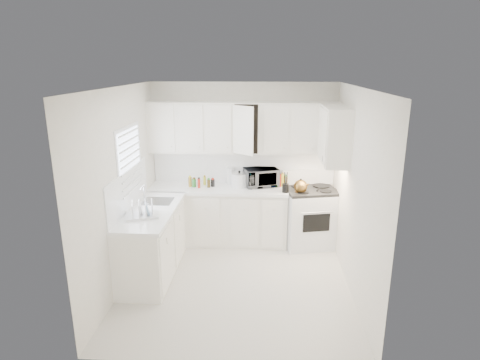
# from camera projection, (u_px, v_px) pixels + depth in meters

# --- Properties ---
(floor) EXTENTS (3.20, 3.20, 0.00)m
(floor) POSITION_uv_depth(u_px,v_px,m) (237.00, 282.00, 5.53)
(floor) COLOR silver
(floor) RESTS_ON ground
(ceiling) EXTENTS (3.20, 3.20, 0.00)m
(ceiling) POSITION_uv_depth(u_px,v_px,m) (236.00, 87.00, 4.81)
(ceiling) COLOR white
(ceiling) RESTS_ON ground
(wall_back) EXTENTS (3.00, 0.00, 3.00)m
(wall_back) POSITION_uv_depth(u_px,v_px,m) (243.00, 162.00, 6.70)
(wall_back) COLOR white
(wall_back) RESTS_ON ground
(wall_front) EXTENTS (3.00, 0.00, 3.00)m
(wall_front) POSITION_uv_depth(u_px,v_px,m) (224.00, 245.00, 3.63)
(wall_front) COLOR white
(wall_front) RESTS_ON ground
(wall_left) EXTENTS (0.00, 3.20, 3.20)m
(wall_left) POSITION_uv_depth(u_px,v_px,m) (122.00, 189.00, 5.26)
(wall_left) COLOR white
(wall_left) RESTS_ON ground
(wall_right) EXTENTS (0.00, 3.20, 3.20)m
(wall_right) POSITION_uv_depth(u_px,v_px,m) (355.00, 194.00, 5.08)
(wall_right) COLOR white
(wall_right) RESTS_ON ground
(window_blinds) EXTENTS (0.06, 0.96, 1.06)m
(window_blinds) POSITION_uv_depth(u_px,v_px,m) (131.00, 164.00, 5.52)
(window_blinds) COLOR white
(window_blinds) RESTS_ON wall_left
(lower_cabinets_back) EXTENTS (2.22, 0.60, 0.90)m
(lower_cabinets_back) POSITION_uv_depth(u_px,v_px,m) (219.00, 216.00, 6.67)
(lower_cabinets_back) COLOR white
(lower_cabinets_back) RESTS_ON floor
(lower_cabinets_left) EXTENTS (0.60, 1.60, 0.90)m
(lower_cabinets_left) POSITION_uv_depth(u_px,v_px,m) (153.00, 243.00, 5.67)
(lower_cabinets_left) COLOR white
(lower_cabinets_left) RESTS_ON floor
(countertop_back) EXTENTS (2.24, 0.64, 0.05)m
(countertop_back) POSITION_uv_depth(u_px,v_px,m) (218.00, 189.00, 6.53)
(countertop_back) COLOR white
(countertop_back) RESTS_ON lower_cabinets_back
(countertop_left) EXTENTS (0.64, 1.62, 0.05)m
(countertop_left) POSITION_uv_depth(u_px,v_px,m) (151.00, 211.00, 5.53)
(countertop_left) COLOR white
(countertop_left) RESTS_ON lower_cabinets_left
(backsplash_back) EXTENTS (2.98, 0.02, 0.55)m
(backsplash_back) POSITION_uv_depth(u_px,v_px,m) (243.00, 167.00, 6.71)
(backsplash_back) COLOR white
(backsplash_back) RESTS_ON wall_back
(backsplash_left) EXTENTS (0.02, 1.60, 0.55)m
(backsplash_left) POSITION_uv_depth(u_px,v_px,m) (128.00, 190.00, 5.47)
(backsplash_left) COLOR white
(backsplash_left) RESTS_ON wall_left
(upper_cabinets_back) EXTENTS (3.00, 0.33, 0.80)m
(upper_cabinets_back) POSITION_uv_depth(u_px,v_px,m) (243.00, 152.00, 6.49)
(upper_cabinets_back) COLOR white
(upper_cabinets_back) RESTS_ON wall_back
(upper_cabinets_right) EXTENTS (0.33, 0.90, 0.80)m
(upper_cabinets_right) POSITION_uv_depth(u_px,v_px,m) (333.00, 163.00, 5.82)
(upper_cabinets_right) COLOR white
(upper_cabinets_right) RESTS_ON wall_right
(sink) EXTENTS (0.42, 0.38, 0.30)m
(sink) POSITION_uv_depth(u_px,v_px,m) (157.00, 193.00, 5.83)
(sink) COLOR gray
(sink) RESTS_ON countertop_left
(stove) EXTENTS (0.91, 0.81, 1.22)m
(stove) POSITION_uv_depth(u_px,v_px,m) (310.00, 209.00, 6.51)
(stove) COLOR white
(stove) RESTS_ON floor
(tea_kettle) EXTENTS (0.33, 0.30, 0.24)m
(tea_kettle) POSITION_uv_depth(u_px,v_px,m) (301.00, 185.00, 6.25)
(tea_kettle) COLOR olive
(tea_kettle) RESTS_ON stove
(frying_pan) EXTENTS (0.41, 0.52, 0.04)m
(frying_pan) POSITION_uv_depth(u_px,v_px,m) (321.00, 186.00, 6.56)
(frying_pan) COLOR black
(frying_pan) RESTS_ON stove
(microwave) EXTENTS (0.59, 0.45, 0.36)m
(microwave) POSITION_uv_depth(u_px,v_px,m) (261.00, 175.00, 6.56)
(microwave) COLOR gray
(microwave) RESTS_ON countertop_back
(rice_cooker) EXTENTS (0.34, 0.34, 0.26)m
(rice_cooker) POSITION_uv_depth(u_px,v_px,m) (239.00, 179.00, 6.53)
(rice_cooker) COLOR white
(rice_cooker) RESTS_ON countertop_back
(paper_towel) EXTENTS (0.12, 0.12, 0.27)m
(paper_towel) POSITION_uv_depth(u_px,v_px,m) (230.00, 176.00, 6.70)
(paper_towel) COLOR white
(paper_towel) RESTS_ON countertop_back
(utensil_crock) EXTENTS (0.12, 0.12, 0.33)m
(utensil_crock) POSITION_uv_depth(u_px,v_px,m) (286.00, 182.00, 6.22)
(utensil_crock) COLOR black
(utensil_crock) RESTS_ON countertop_back
(dish_rack) EXTENTS (0.49, 0.42, 0.23)m
(dish_rack) POSITION_uv_depth(u_px,v_px,m) (142.00, 208.00, 5.25)
(dish_rack) COLOR white
(dish_rack) RESTS_ON countertop_left
(spice_left_0) EXTENTS (0.06, 0.06, 0.13)m
(spice_left_0) POSITION_uv_depth(u_px,v_px,m) (191.00, 181.00, 6.66)
(spice_left_0) COLOR olive
(spice_left_0) RESTS_ON countertop_back
(spice_left_1) EXTENTS (0.06, 0.06, 0.13)m
(spice_left_1) POSITION_uv_depth(u_px,v_px,m) (195.00, 182.00, 6.57)
(spice_left_1) COLOR #2B812E
(spice_left_1) RESTS_ON countertop_back
(spice_left_2) EXTENTS (0.06, 0.06, 0.13)m
(spice_left_2) POSITION_uv_depth(u_px,v_px,m) (200.00, 181.00, 6.65)
(spice_left_2) COLOR red
(spice_left_2) RESTS_ON countertop_back
(spice_left_3) EXTENTS (0.06, 0.06, 0.13)m
(spice_left_3) POSITION_uv_depth(u_px,v_px,m) (204.00, 183.00, 6.56)
(spice_left_3) COLOR yellow
(spice_left_3) RESTS_ON countertop_back
(spice_left_4) EXTENTS (0.06, 0.06, 0.13)m
(spice_left_4) POSITION_uv_depth(u_px,v_px,m) (209.00, 181.00, 6.64)
(spice_left_4) COLOR #4E3D16
(spice_left_4) RESTS_ON countertop_back
(spice_left_5) EXTENTS (0.06, 0.06, 0.13)m
(spice_left_5) POSITION_uv_depth(u_px,v_px,m) (213.00, 183.00, 6.55)
(spice_left_5) COLOR black
(spice_left_5) RESTS_ON countertop_back
(sauce_right_0) EXTENTS (0.06, 0.06, 0.19)m
(sauce_right_0) POSITION_uv_depth(u_px,v_px,m) (278.00, 180.00, 6.60)
(sauce_right_0) COLOR red
(sauce_right_0) RESTS_ON countertop_back
(sauce_right_1) EXTENTS (0.06, 0.06, 0.19)m
(sauce_right_1) POSITION_uv_depth(u_px,v_px,m) (282.00, 181.00, 6.54)
(sauce_right_1) COLOR yellow
(sauce_right_1) RESTS_ON countertop_back
(sauce_right_2) EXTENTS (0.06, 0.06, 0.19)m
(sauce_right_2) POSITION_uv_depth(u_px,v_px,m) (285.00, 180.00, 6.60)
(sauce_right_2) COLOR #4E3D16
(sauce_right_2) RESTS_ON countertop_back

